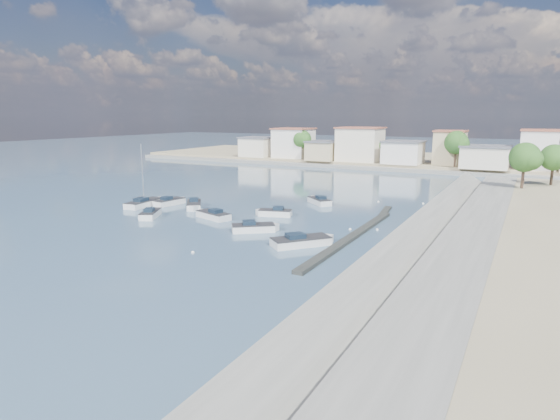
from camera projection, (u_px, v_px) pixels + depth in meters
name	position (u px, v px, depth m)	size (l,w,h in m)	color
ground	(373.00, 192.00, 78.33)	(400.00, 400.00, 0.00)	#2E485D
seawall_walkway	(473.00, 237.00, 46.27)	(5.00, 90.00, 1.80)	slate
breakwater	(359.00, 231.00, 51.53)	(2.00, 31.02, 0.35)	black
far_shore_land	(433.00, 161.00, 123.05)	(160.00, 40.00, 1.40)	gray
far_shore_quay	(415.00, 171.00, 104.99)	(160.00, 2.50, 0.80)	slate
far_town	(470.00, 150.00, 104.22)	(113.01, 12.80, 8.35)	beige
shore_trees	(454.00, 147.00, 97.46)	(74.56, 38.32, 7.92)	#38281E
motorboat_a	(151.00, 214.00, 59.53)	(3.67, 4.87, 1.48)	silver
motorboat_b	(256.00, 228.00, 52.11)	(4.90, 4.40, 1.48)	silver
motorboat_c	(212.00, 215.00, 58.79)	(5.64, 3.42, 1.48)	silver
motorboat_d	(274.00, 213.00, 60.09)	(4.74, 2.86, 1.48)	silver
motorboat_e	(171.00, 202.00, 67.65)	(2.51, 5.34, 1.48)	silver
motorboat_f	(319.00, 201.00, 68.32)	(4.64, 4.36, 1.48)	silver
motorboat_g	(194.00, 205.00, 65.08)	(4.49, 5.08, 1.48)	silver
motorboat_h	(304.00, 241.00, 46.66)	(5.57, 5.96, 1.48)	silver
sailboat	(146.00, 203.00, 66.80)	(2.62, 7.02, 9.00)	silver
mooring_buoys	(349.00, 226.00, 54.64)	(14.36, 35.62, 0.31)	white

